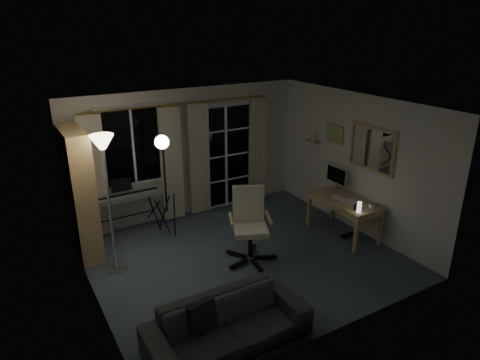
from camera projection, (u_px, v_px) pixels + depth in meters
name	position (u px, v px, depth m)	size (l,w,h in m)	color
floor	(244.00, 258.00, 6.74)	(4.50, 4.00, 0.02)	#3E4C5B
window	(133.00, 146.00, 7.31)	(1.20, 0.08, 1.40)	white
french_door	(225.00, 156.00, 8.33)	(1.32, 0.09, 2.11)	white
curtains	(185.00, 161.00, 7.81)	(3.60, 0.07, 2.13)	gold
bookshelf	(78.00, 199.00, 6.50)	(0.34, 0.95, 2.04)	tan
torchiere_lamp	(104.00, 164.00, 5.86)	(0.40, 0.40, 2.07)	#B2B2B7
keyboard_piano	(124.00, 197.00, 7.22)	(1.31, 0.66, 0.94)	black
studio_light	(163.00, 153.00, 6.96)	(0.43, 0.43, 1.85)	black
office_chair	(249.00, 217.00, 6.54)	(0.80, 0.82, 1.16)	black
desk	(344.00, 204.00, 7.27)	(0.63, 1.25, 0.67)	tan
monitor	(337.00, 176.00, 7.61)	(0.16, 0.48, 0.42)	silver
desk_clutter	(351.00, 212.00, 7.09)	(0.39, 0.75, 0.84)	white
mug	(372.00, 206.00, 6.87)	(0.11, 0.09, 0.11)	silver
wall_mirror	(372.00, 149.00, 6.97)	(0.04, 0.94, 0.74)	tan
framed_print	(335.00, 134.00, 7.68)	(0.03, 0.42, 0.32)	tan
wall_shelf	(313.00, 139.00, 8.12)	(0.16, 0.30, 0.18)	tan
sofa	(227.00, 317.00, 4.82)	(1.89, 0.56, 0.74)	#323234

